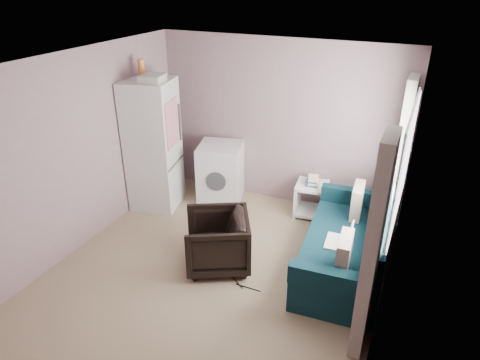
% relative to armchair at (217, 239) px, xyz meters
% --- Properties ---
extents(room, '(3.84, 4.24, 2.54)m').
position_rel_armchair_xyz_m(room, '(0.07, -0.14, 0.87)').
color(room, '#937C60').
rests_on(room, ground).
extents(armchair, '(0.97, 0.99, 0.77)m').
position_rel_armchair_xyz_m(armchair, '(0.00, 0.00, 0.00)').
color(armchair, black).
rests_on(armchair, ground).
extents(fridge, '(0.80, 0.80, 2.22)m').
position_rel_armchair_xyz_m(fridge, '(-1.57, 1.01, 0.61)').
color(fridge, silver).
rests_on(fridge, ground).
extents(washing_machine, '(0.79, 0.79, 0.92)m').
position_rel_armchair_xyz_m(washing_machine, '(-0.74, 1.56, 0.09)').
color(washing_machine, silver).
rests_on(washing_machine, ground).
extents(side_table, '(0.51, 0.51, 0.63)m').
position_rel_armchair_xyz_m(side_table, '(0.71, 1.67, -0.09)').
color(side_table, white).
rests_on(side_table, ground).
extents(sofa, '(1.06, 2.07, 0.90)m').
position_rel_armchair_xyz_m(sofa, '(1.49, 0.57, -0.06)').
color(sofa, '#0B2B34').
rests_on(sofa, ground).
extents(window_dressing, '(0.17, 2.62, 2.18)m').
position_rel_armchair_xyz_m(window_dressing, '(1.84, 0.55, 0.72)').
color(window_dressing, white).
rests_on(window_dressing, ground).
extents(floor_cables, '(0.46, 0.19, 0.01)m').
position_rel_armchair_xyz_m(floor_cables, '(0.44, -0.23, -0.38)').
color(floor_cables, black).
rests_on(floor_cables, ground).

